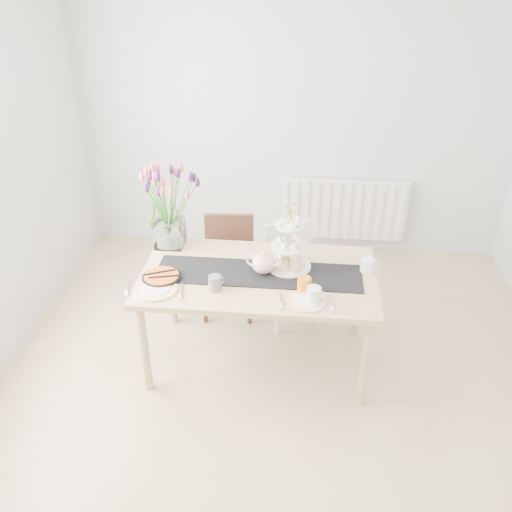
# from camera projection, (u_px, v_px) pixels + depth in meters

# --- Properties ---
(room_shell) EXTENTS (4.50, 4.50, 4.50)m
(room_shell) POSITION_uv_depth(u_px,v_px,m) (279.00, 238.00, 2.97)
(room_shell) COLOR tan
(room_shell) RESTS_ON ground
(radiator) EXTENTS (1.20, 0.08, 0.60)m
(radiator) POSITION_uv_depth(u_px,v_px,m) (343.00, 209.00, 5.24)
(radiator) COLOR white
(radiator) RESTS_ON room_shell
(dining_table) EXTENTS (1.60, 0.90, 0.75)m
(dining_table) POSITION_uv_depth(u_px,v_px,m) (258.00, 283.00, 3.72)
(dining_table) COLOR tan
(dining_table) RESTS_ON ground
(chair_brown) EXTENTS (0.42, 0.42, 0.81)m
(chair_brown) POSITION_uv_depth(u_px,v_px,m) (229.00, 258.00, 4.42)
(chair_brown) COLOR #381E14
(chair_brown) RESTS_ON ground
(chair_white) EXTENTS (0.50, 0.50, 0.79)m
(chair_white) POSITION_uv_depth(u_px,v_px,m) (291.00, 265.00, 4.34)
(chair_white) COLOR silver
(chair_white) RESTS_ON ground
(table_runner) EXTENTS (1.40, 0.35, 0.01)m
(table_runner) POSITION_uv_depth(u_px,v_px,m) (258.00, 273.00, 3.68)
(table_runner) COLOR black
(table_runner) RESTS_ON dining_table
(tulip_vase) EXTENTS (0.73, 0.73, 0.63)m
(tulip_vase) POSITION_uv_depth(u_px,v_px,m) (166.00, 195.00, 3.82)
(tulip_vase) COLOR silver
(tulip_vase) RESTS_ON dining_table
(cake_stand) EXTENTS (0.31, 0.31, 0.45)m
(cake_stand) POSITION_uv_depth(u_px,v_px,m) (289.00, 252.00, 3.68)
(cake_stand) COLOR gold
(cake_stand) RESTS_ON dining_table
(teapot) EXTENTS (0.31, 0.28, 0.16)m
(teapot) POSITION_uv_depth(u_px,v_px,m) (263.00, 264.00, 3.65)
(teapot) COLOR white
(teapot) RESTS_ON dining_table
(cream_jug) EXTENTS (0.11, 0.11, 0.10)m
(cream_jug) POSITION_uv_depth(u_px,v_px,m) (367.00, 266.00, 3.68)
(cream_jug) COLOR white
(cream_jug) RESTS_ON dining_table
(tart_tin) EXTENTS (0.26, 0.26, 0.03)m
(tart_tin) POSITION_uv_depth(u_px,v_px,m) (161.00, 277.00, 3.62)
(tart_tin) COLOR black
(tart_tin) RESTS_ON dining_table
(mug_grey) EXTENTS (0.12, 0.12, 0.10)m
(mug_grey) POSITION_uv_depth(u_px,v_px,m) (215.00, 283.00, 3.49)
(mug_grey) COLOR slate
(mug_grey) RESTS_ON dining_table
(mug_white) EXTENTS (0.09, 0.09, 0.11)m
(mug_white) POSITION_uv_depth(u_px,v_px,m) (314.00, 295.00, 3.37)
(mug_white) COLOR silver
(mug_white) RESTS_ON dining_table
(mug_orange) EXTENTS (0.12, 0.12, 0.10)m
(mug_orange) POSITION_uv_depth(u_px,v_px,m) (304.00, 285.00, 3.47)
(mug_orange) COLOR orange
(mug_orange) RESTS_ON dining_table
(plate_left) EXTENTS (0.33, 0.33, 0.01)m
(plate_left) POSITION_uv_depth(u_px,v_px,m) (156.00, 289.00, 3.51)
(plate_left) COLOR white
(plate_left) RESTS_ON dining_table
(plate_right) EXTENTS (0.29, 0.29, 0.01)m
(plate_right) POSITION_uv_depth(u_px,v_px,m) (307.00, 301.00, 3.39)
(plate_right) COLOR white
(plate_right) RESTS_ON dining_table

